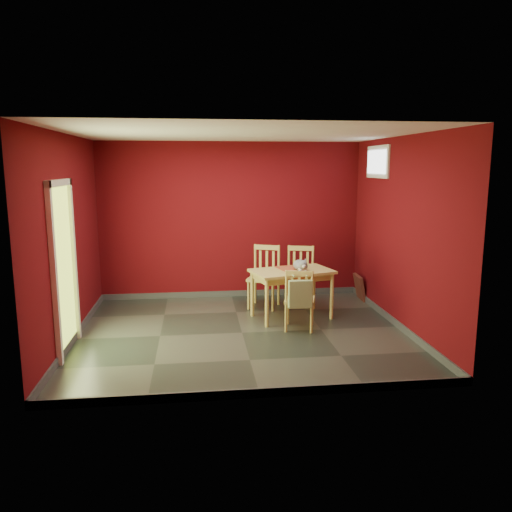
{
  "coord_description": "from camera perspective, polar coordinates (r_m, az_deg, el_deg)",
  "views": [
    {
      "loc": [
        -0.61,
        -6.61,
        2.29
      ],
      "look_at": [
        0.25,
        0.45,
        1.0
      ],
      "focal_mm": 35.0,
      "sensor_mm": 36.0,
      "label": 1
    }
  ],
  "objects": [
    {
      "name": "chair_near",
      "position": [
        7.05,
        4.99,
        -4.88
      ],
      "size": [
        0.5,
        0.5,
        0.88
      ],
      "color": "tan",
      "rests_on": "ground"
    },
    {
      "name": "room_shell",
      "position": [
        7.01,
        -1.6,
        -8.37
      ],
      "size": [
        4.5,
        4.5,
        4.5
      ],
      "color": "#55080E",
      "rests_on": "ground"
    },
    {
      "name": "ground",
      "position": [
        7.03,
        -1.6,
        -8.75
      ],
      "size": [
        4.5,
        4.5,
        0.0
      ],
      "primitive_type": "plane",
      "color": "#2D342D",
      "rests_on": "ground"
    },
    {
      "name": "window",
      "position": [
        8.12,
        13.72,
        10.41
      ],
      "size": [
        0.05,
        0.9,
        0.5
      ],
      "color": "white",
      "rests_on": "room_shell"
    },
    {
      "name": "picture_frame",
      "position": [
        8.84,
        11.75,
        -3.52
      ],
      "size": [
        0.16,
        0.44,
        0.43
      ],
      "color": "#562920",
      "rests_on": "ground"
    },
    {
      "name": "tote_bag",
      "position": [
        6.82,
        5.08,
        -4.34
      ],
      "size": [
        0.32,
        0.19,
        0.45
      ],
      "color": "#89A267",
      "rests_on": "chair_near"
    },
    {
      "name": "dining_table",
      "position": [
        7.56,
        4.13,
        -2.3
      ],
      "size": [
        1.32,
        0.97,
        0.74
      ],
      "color": "tan",
      "rests_on": "ground"
    },
    {
      "name": "cat",
      "position": [
        7.5,
        5.11,
        -0.82
      ],
      "size": [
        0.34,
        0.49,
        0.22
      ],
      "primitive_type": null,
      "rotation": [
        0.0,
        0.0,
        0.27
      ],
      "color": "slate",
      "rests_on": "table_runner"
    },
    {
      "name": "table_runner",
      "position": [
        7.44,
        4.29,
        -2.16
      ],
      "size": [
        0.46,
        0.72,
        0.33
      ],
      "color": "#A3492A",
      "rests_on": "dining_table"
    },
    {
      "name": "doorway",
      "position": [
        6.53,
        -21.18,
        -0.71
      ],
      "size": [
        0.06,
        1.01,
        2.13
      ],
      "color": "#B7D838",
      "rests_on": "ground"
    },
    {
      "name": "chair_far_left",
      "position": [
        8.17,
        0.98,
        -2.28
      ],
      "size": [
        0.61,
        0.61,
        1.01
      ],
      "color": "tan",
      "rests_on": "ground"
    },
    {
      "name": "chair_far_right",
      "position": [
        8.19,
        5.07,
        -2.33
      ],
      "size": [
        0.57,
        0.57,
        0.99
      ],
      "color": "tan",
      "rests_on": "ground"
    },
    {
      "name": "outlet_plate",
      "position": [
        9.1,
        7.29,
        -2.44
      ],
      "size": [
        0.08,
        0.02,
        0.12
      ],
      "primitive_type": "cube",
      "color": "silver",
      "rests_on": "room_shell"
    }
  ]
}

